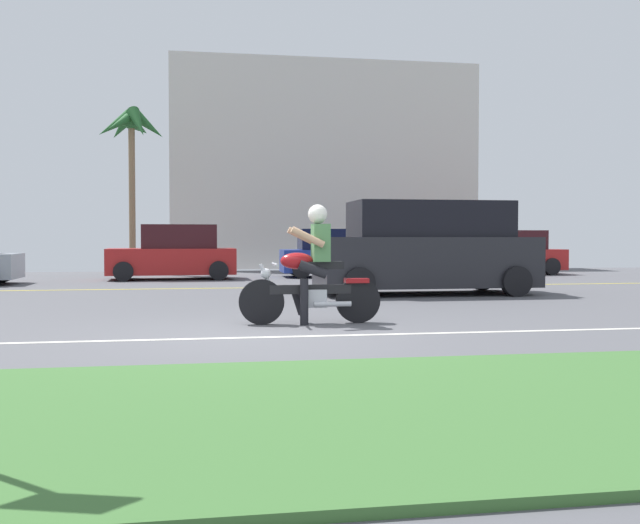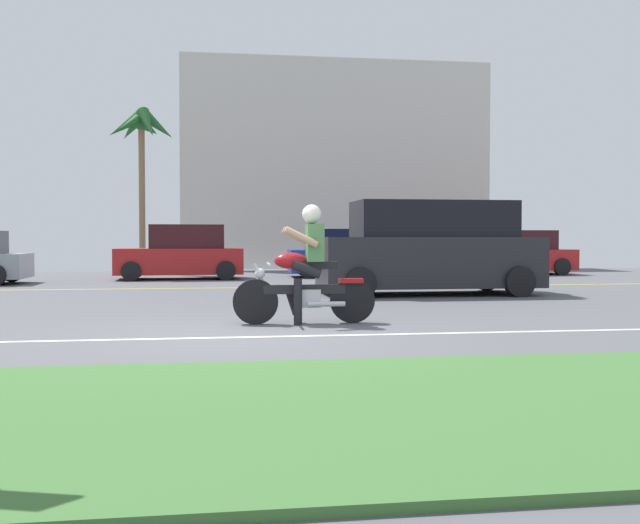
% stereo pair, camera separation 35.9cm
% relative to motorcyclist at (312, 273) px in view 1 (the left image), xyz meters
% --- Properties ---
extents(ground, '(56.00, 30.00, 0.04)m').
position_rel_motorcyclist_xyz_m(ground, '(-0.88, 1.80, -0.74)').
color(ground, '#545459').
extents(grass_median, '(56.00, 3.80, 0.06)m').
position_rel_motorcyclist_xyz_m(grass_median, '(-0.88, -5.30, -0.69)').
color(grass_median, '#3D6B33').
rests_on(grass_median, ground).
extents(lane_line_near, '(50.40, 0.12, 0.01)m').
position_rel_motorcyclist_xyz_m(lane_line_near, '(-0.88, -1.32, -0.72)').
color(lane_line_near, silver).
rests_on(lane_line_near, ground).
extents(lane_line_far, '(50.40, 0.12, 0.01)m').
position_rel_motorcyclist_xyz_m(lane_line_far, '(-0.88, 7.52, -0.72)').
color(lane_line_far, yellow).
rests_on(lane_line_far, ground).
extents(motorcyclist, '(2.05, 0.67, 1.71)m').
position_rel_motorcyclist_xyz_m(motorcyclist, '(0.00, 0.00, 0.00)').
color(motorcyclist, black).
rests_on(motorcyclist, ground).
extents(suv_nearby, '(4.89, 2.09, 2.02)m').
position_rel_motorcyclist_xyz_m(suv_nearby, '(3.34, 4.93, 0.25)').
color(suv_nearby, '#232328').
rests_on(suv_nearby, ground).
extents(parked_car_1, '(3.74, 1.91, 1.61)m').
position_rel_motorcyclist_xyz_m(parked_car_1, '(-2.26, 11.58, 0.02)').
color(parked_car_1, '#AD1E1E').
rests_on(parked_car_1, ground).
extents(parked_car_2, '(3.81, 1.90, 1.50)m').
position_rel_motorcyclist_xyz_m(parked_car_2, '(2.82, 12.09, -0.02)').
color(parked_car_2, navy).
rests_on(parked_car_2, ground).
extents(parked_car_3, '(4.61, 2.26, 1.47)m').
position_rel_motorcyclist_xyz_m(parked_car_3, '(8.31, 12.71, -0.03)').
color(parked_car_3, '#AD1E1E').
rests_on(parked_car_3, ground).
extents(palm_tree_0, '(2.41, 2.33, 5.64)m').
position_rel_motorcyclist_xyz_m(palm_tree_0, '(-3.77, 15.17, 4.01)').
color(palm_tree_0, '#846B4C').
rests_on(palm_tree_0, ground).
extents(building_far, '(12.32, 4.00, 8.26)m').
position_rel_motorcyclist_xyz_m(building_far, '(3.58, 19.80, 3.41)').
color(building_far, beige).
rests_on(building_far, ground).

